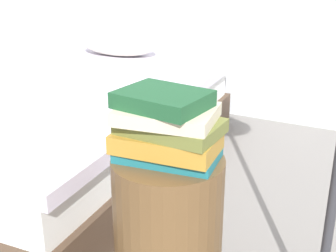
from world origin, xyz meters
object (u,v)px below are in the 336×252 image
object	(u,v)px
bed	(51,122)
book_ochre	(167,142)
side_table	(168,238)
book_forest	(163,99)
book_olive	(171,126)
book_cream	(167,114)
book_teal	(169,154)

from	to	relation	value
bed	book_ochre	size ratio (longest dim) A/B	6.94
side_table	book_forest	distance (m)	0.46
book_forest	book_ochre	bearing A→B (deg)	0.72
bed	book_olive	xyz separation A→B (m)	(1.11, -0.74, 0.43)
book_forest	book_cream	bearing A→B (deg)	7.25
book_olive	book_forest	distance (m)	0.09
book_ochre	book_forest	size ratio (longest dim) A/B	1.24
book_ochre	book_forest	xyz separation A→B (m)	(-0.01, 0.00, 0.13)
side_table	book_forest	world-z (taller)	book_forest
side_table	book_teal	distance (m)	0.29
book_olive	book_cream	xyz separation A→B (m)	(-0.01, -0.01, 0.04)
book_teal	book_ochre	xyz separation A→B (m)	(-0.00, -0.01, 0.04)
bed	side_table	xyz separation A→B (m)	(1.11, -0.74, 0.04)
side_table	book_olive	bearing A→B (deg)	30.87
book_teal	book_olive	xyz separation A→B (m)	(0.00, 0.00, 0.09)
book_cream	bed	bearing A→B (deg)	137.86
bed	book_ochre	xyz separation A→B (m)	(1.11, -0.75, 0.38)
bed	book_teal	bearing A→B (deg)	-36.55
book_ochre	book_cream	distance (m)	0.09
book_cream	book_olive	bearing A→B (deg)	62.27
book_cream	side_table	bearing A→B (deg)	98.86
book_teal	book_cream	world-z (taller)	book_cream
book_teal	book_cream	bearing A→B (deg)	-100.53
bed	book_teal	xyz separation A→B (m)	(1.11, -0.74, 0.34)
bed	book_olive	bearing A→B (deg)	-36.36
book_teal	book_olive	size ratio (longest dim) A/B	1.02
bed	book_cream	xyz separation A→B (m)	(1.11, -0.75, 0.46)
book_cream	book_forest	size ratio (longest dim) A/B	1.14
book_teal	book_forest	world-z (taller)	book_forest
bed	book_teal	distance (m)	1.38
book_teal	book_forest	distance (m)	0.17
book_olive	book_forest	bearing A→B (deg)	-142.04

